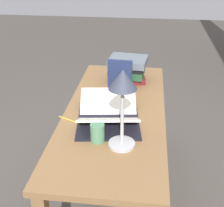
% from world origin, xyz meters
% --- Properties ---
extents(ground_plane, '(12.00, 12.00, 0.00)m').
position_xyz_m(ground_plane, '(0.00, 0.00, 0.00)').
color(ground_plane, '#47423D').
extents(reading_desk, '(1.54, 0.63, 0.74)m').
position_xyz_m(reading_desk, '(0.00, 0.00, 0.63)').
color(reading_desk, brown).
rests_on(reading_desk, ground_plane).
extents(open_book, '(0.53, 0.42, 0.11)m').
position_xyz_m(open_book, '(0.11, -0.03, 0.77)').
color(open_book, black).
rests_on(open_book, reading_desk).
extents(book_stack_tall, '(0.25, 0.30, 0.18)m').
position_xyz_m(book_stack_tall, '(-0.48, 0.04, 0.83)').
color(book_stack_tall, maroon).
rests_on(book_stack_tall, reading_desk).
extents(book_standing_upright, '(0.04, 0.17, 0.23)m').
position_xyz_m(book_standing_upright, '(-0.30, 0.00, 0.85)').
color(book_standing_upright, '#1E284C').
rests_on(book_standing_upright, reading_desk).
extents(reading_lamp, '(0.14, 0.14, 0.43)m').
position_xyz_m(reading_lamp, '(0.38, 0.08, 1.05)').
color(reading_lamp, '#ADADB2').
rests_on(reading_lamp, reading_desk).
extents(coffee_mug, '(0.11, 0.08, 0.10)m').
position_xyz_m(coffee_mug, '(0.35, -0.06, 0.79)').
color(coffee_mug, '#4C7F5B').
rests_on(coffee_mug, reading_desk).
extents(pencil, '(0.08, 0.15, 0.01)m').
position_xyz_m(pencil, '(0.16, -0.25, 0.74)').
color(pencil, gold).
rests_on(pencil, reading_desk).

